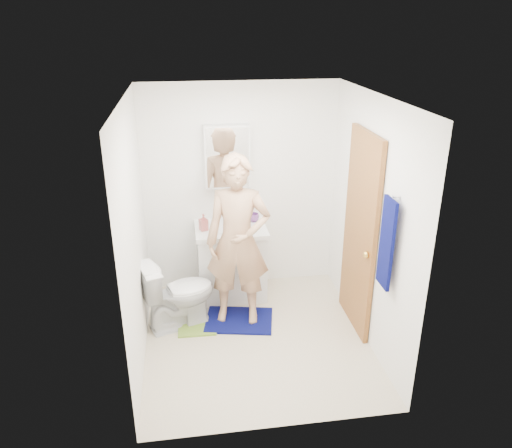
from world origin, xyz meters
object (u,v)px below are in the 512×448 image
at_px(towel, 387,244).
at_px(man, 238,242).
at_px(medicine_cabinet, 227,156).
at_px(vanity_cabinet, 231,263).
at_px(toilet, 178,293).
at_px(toothbrush_cup, 254,217).
at_px(soap_dispenser, 203,222).

distance_m(towel, man, 1.53).
bearing_deg(medicine_cabinet, vanity_cabinet, -90.00).
distance_m(toilet, toothbrush_cup, 1.24).
bearing_deg(man, soap_dispenser, 134.25).
xyz_separation_m(towel, soap_dispenser, (-1.48, 1.45, -0.31)).
bearing_deg(medicine_cabinet, soap_dispenser, -139.24).
xyz_separation_m(soap_dispenser, man, (0.32, -0.51, -0.02)).
bearing_deg(soap_dispenser, toilet, -120.91).
xyz_separation_m(vanity_cabinet, man, (0.02, -0.54, 0.52)).
xyz_separation_m(towel, toothbrush_cup, (-0.90, 1.62, -0.35)).
bearing_deg(man, toothbrush_cup, 81.09).
bearing_deg(medicine_cabinet, toothbrush_cup, -17.26).
bearing_deg(man, vanity_cabinet, 104.26).
bearing_deg(man, toilet, -167.51).
distance_m(towel, toilet, 2.20).
distance_m(vanity_cabinet, man, 0.75).
relative_size(towel, soap_dispenser, 4.29).
relative_size(vanity_cabinet, soap_dispenser, 4.29).
height_order(vanity_cabinet, toilet, vanity_cabinet).
distance_m(medicine_cabinet, soap_dispenser, 0.77).
bearing_deg(man, towel, -27.08).
height_order(towel, toothbrush_cup, towel).
bearing_deg(vanity_cabinet, towel, -51.53).
bearing_deg(toothbrush_cup, vanity_cabinet, -153.99).
relative_size(soap_dispenser, man, 0.10).
distance_m(medicine_cabinet, man, 1.03).
bearing_deg(vanity_cabinet, toilet, -137.97).
height_order(toilet, toothbrush_cup, toothbrush_cup).
height_order(vanity_cabinet, medicine_cabinet, medicine_cabinet).
bearing_deg(toothbrush_cup, toilet, -142.38).
relative_size(medicine_cabinet, man, 0.39).
distance_m(toilet, man, 0.83).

